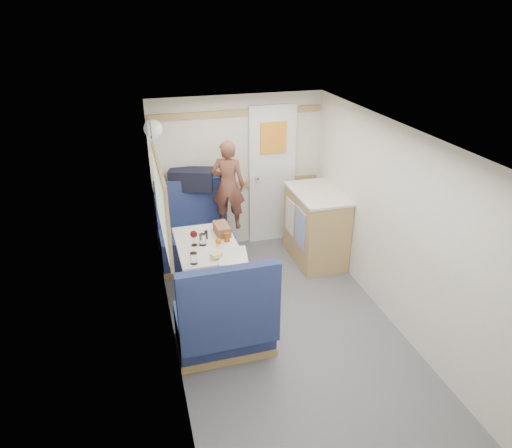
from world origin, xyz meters
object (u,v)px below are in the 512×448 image
object	(u,v)px
pepper_grinder	(206,235)
tumbler_right	(203,240)
dinette_table	(207,256)
bench_far	(196,241)
galley_counter	(316,226)
tumbler_left	(194,258)
orange_fruit	(218,241)
wine_glass	(194,235)
duffel_bag	(191,179)
person	(228,185)
bread_loaf	(222,229)
beer_glass	(227,237)
bench_near	(226,326)
cheese_block	(216,255)
dome_light	(153,129)
salt_grinder	(196,235)
tray	(233,256)

from	to	relation	value
pepper_grinder	tumbler_right	bearing A→B (deg)	-115.10
dinette_table	bench_far	xyz separation A→B (m)	(-0.00, 0.86, -0.27)
dinette_table	galley_counter	distance (m)	1.57
tumbler_left	bench_far	bearing A→B (deg)	81.25
orange_fruit	wine_glass	size ratio (longest dim) A/B	0.40
duffel_bag	tumbler_left	bearing A→B (deg)	-80.76
person	bread_loaf	distance (m)	0.76
dinette_table	beer_glass	size ratio (longest dim) A/B	9.56
person	tumbler_left	bearing A→B (deg)	84.25
beer_glass	pepper_grinder	size ratio (longest dim) A/B	1.01
bench_near	tumbler_left	size ratio (longest dim) A/B	9.12
pepper_grinder	bread_loaf	bearing A→B (deg)	21.78
wine_glass	tumbler_left	xyz separation A→B (m)	(-0.06, -0.37, -0.07)
dinette_table	bench_near	xyz separation A→B (m)	(-0.00, -0.86, -0.27)
galley_counter	person	world-z (taller)	person
bench_near	cheese_block	distance (m)	0.70
dome_light	wine_glass	bearing A→B (deg)	-73.19
dome_light	person	world-z (taller)	dome_light
tumbler_left	salt_grinder	distance (m)	0.52
duffel_bag	bread_loaf	xyz separation A→B (m)	(0.18, -0.95, -0.25)
duffel_bag	galley_counter	bearing A→B (deg)	-4.10
duffel_bag	dome_light	bearing A→B (deg)	-129.52
galley_counter	tray	size ratio (longest dim) A/B	2.49
bench_near	wine_glass	bearing A→B (deg)	98.67
bench_far	beer_glass	distance (m)	1.02
bench_far	tumbler_right	world-z (taller)	bench_far
duffel_bag	bench_near	bearing A→B (deg)	-73.27
orange_fruit	wine_glass	distance (m)	0.26
cheese_block	tumbler_left	distance (m)	0.23
tray	bread_loaf	xyz separation A→B (m)	(0.00, 0.52, 0.04)
person	wine_glass	xyz separation A→B (m)	(-0.56, -0.87, -0.16)
dinette_table	dome_light	xyz separation A→B (m)	(-0.39, 0.85, 1.18)
cheese_block	salt_grinder	distance (m)	0.49
orange_fruit	cheese_block	size ratio (longest dim) A/B	0.60
dome_light	person	size ratio (longest dim) A/B	0.18
dome_light	tumbler_left	size ratio (longest dim) A/B	1.74
person	tumbler_left	xyz separation A→B (m)	(-0.62, -1.23, -0.23)
duffel_bag	orange_fruit	distance (m)	1.23
tray	cheese_block	bearing A→B (deg)	175.13
galley_counter	beer_glass	distance (m)	1.41
dome_light	beer_glass	bearing A→B (deg)	-54.91
dinette_table	cheese_block	bearing A→B (deg)	-83.66
dinette_table	pepper_grinder	bearing A→B (deg)	82.61
wine_glass	orange_fruit	bearing A→B (deg)	-16.76
wine_glass	salt_grinder	distance (m)	0.17
tray	tumbler_right	size ratio (longest dim) A/B	3.02
bread_loaf	dinette_table	bearing A→B (deg)	-139.19
wine_glass	pepper_grinder	xyz separation A→B (m)	(0.14, 0.11, -0.08)
dome_light	bread_loaf	distance (m)	1.33
duffel_bag	wine_glass	bearing A→B (deg)	-80.40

